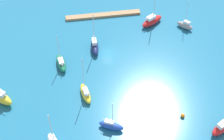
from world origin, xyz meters
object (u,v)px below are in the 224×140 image
object	(u,v)px
sailboat_blue_off_beacon	(111,125)
sailboat_red_along_channel	(222,127)
sailboat_red_far_north	(152,21)
mooring_buoy_orange	(183,115)
pier_dock	(103,15)
sailboat_yellow_near_pier	(86,93)
sailboat_green_inner_mooring	(61,63)
sailboat_gray_center_basin	(185,25)
sailboat_yellow_lone_north	(0,97)
sailboat_navy_west_end	(95,46)

from	to	relation	value
sailboat_blue_off_beacon	sailboat_red_along_channel	bearing A→B (deg)	14.40
sailboat_red_far_north	sailboat_blue_off_beacon	xyz separation A→B (m)	(16.82, 32.61, -0.26)
sailboat_red_along_channel	mooring_buoy_orange	distance (m)	7.77
sailboat_red_far_north	pier_dock	bearing A→B (deg)	122.85
pier_dock	mooring_buoy_orange	distance (m)	39.99
sailboat_yellow_near_pier	sailboat_green_inner_mooring	distance (m)	11.50
sailboat_gray_center_basin	sailboat_yellow_lone_north	xyz separation A→B (m)	(47.69, 18.62, 0.42)
sailboat_red_far_north	mooring_buoy_orange	bearing A→B (deg)	-124.89
sailboat_yellow_near_pier	sailboat_gray_center_basin	xyz separation A→B (m)	(-29.59, -20.13, 0.03)
sailboat_yellow_near_pier	sailboat_red_far_north	bearing A→B (deg)	-51.96
sailboat_yellow_lone_north	mooring_buoy_orange	world-z (taller)	sailboat_yellow_lone_north
pier_dock	sailboat_yellow_near_pier	bearing A→B (deg)	74.77
sailboat_gray_center_basin	sailboat_green_inner_mooring	bearing A→B (deg)	64.08
sailboat_navy_west_end	mooring_buoy_orange	bearing A→B (deg)	34.70
sailboat_yellow_near_pier	sailboat_blue_off_beacon	world-z (taller)	sailboat_yellow_near_pier
sailboat_yellow_near_pier	sailboat_yellow_lone_north	xyz separation A→B (m)	(18.10, -1.51, 0.45)
mooring_buoy_orange	sailboat_yellow_near_pier	bearing A→B (deg)	-24.65
sailboat_navy_west_end	sailboat_green_inner_mooring	xyz separation A→B (m)	(8.70, 4.62, -0.14)
sailboat_red_far_north	mooring_buoy_orange	xyz separation A→B (m)	(1.78, 32.23, -0.77)
pier_dock	sailboat_yellow_near_pier	distance (m)	30.65
sailboat_red_far_north	mooring_buoy_orange	size ratio (longest dim) A/B	14.33
sailboat_green_inner_mooring	mooring_buoy_orange	distance (m)	30.85
sailboat_blue_off_beacon	mooring_buoy_orange	distance (m)	15.05
sailboat_red_far_north	sailboat_gray_center_basin	xyz separation A→B (m)	(-8.58, 3.28, -0.20)
sailboat_navy_west_end	sailboat_yellow_near_pier	bearing A→B (deg)	-12.40
sailboat_blue_off_beacon	sailboat_yellow_lone_north	world-z (taller)	sailboat_yellow_lone_north
sailboat_gray_center_basin	mooring_buoy_orange	xyz separation A→B (m)	(10.37, 28.95, -0.56)
sailboat_green_inner_mooring	sailboat_gray_center_basin	world-z (taller)	sailboat_green_inner_mooring
mooring_buoy_orange	pier_dock	bearing A→B (deg)	-73.77
sailboat_green_inner_mooring	sailboat_red_along_channel	bearing A→B (deg)	-137.52
sailboat_gray_center_basin	mooring_buoy_orange	world-z (taller)	sailboat_gray_center_basin
sailboat_yellow_near_pier	sailboat_gray_center_basin	world-z (taller)	sailboat_yellow_near_pier
sailboat_green_inner_mooring	sailboat_navy_west_end	bearing A→B (deg)	-71.59
sailboat_blue_off_beacon	mooring_buoy_orange	size ratio (longest dim) A/B	8.92
pier_dock	sailboat_green_inner_mooring	size ratio (longest dim) A/B	2.38
sailboat_navy_west_end	sailboat_yellow_lone_north	xyz separation A→B (m)	(21.91, 13.52, 0.27)
sailboat_gray_center_basin	sailboat_navy_west_end	bearing A→B (deg)	59.52
sailboat_blue_off_beacon	mooring_buoy_orange	bearing A→B (deg)	26.72
sailboat_navy_west_end	sailboat_blue_off_beacon	world-z (taller)	sailboat_navy_west_end
sailboat_yellow_near_pier	sailboat_green_inner_mooring	world-z (taller)	sailboat_yellow_near_pier
sailboat_red_far_north	sailboat_gray_center_basin	size ratio (longest dim) A/B	1.48
sailboat_navy_west_end	sailboat_yellow_lone_north	size ratio (longest dim) A/B	0.90
sailboat_navy_west_end	sailboat_gray_center_basin	xyz separation A→B (m)	(-25.78, -5.09, -0.15)
pier_dock	sailboat_blue_off_beacon	world-z (taller)	sailboat_blue_off_beacon
pier_dock	sailboat_blue_off_beacon	distance (m)	38.97
pier_dock	sailboat_red_far_north	bearing A→B (deg)	154.57
sailboat_navy_west_end	sailboat_yellow_lone_north	world-z (taller)	sailboat_yellow_lone_north
sailboat_yellow_near_pier	pier_dock	bearing A→B (deg)	-25.27
sailboat_gray_center_basin	pier_dock	bearing A→B (deg)	24.68
sailboat_gray_center_basin	sailboat_yellow_lone_north	size ratio (longest dim) A/B	0.69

